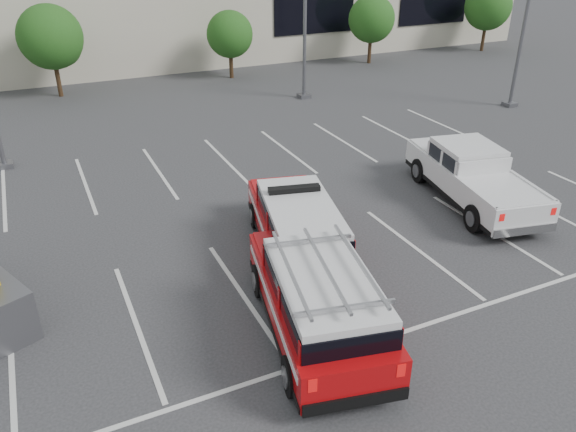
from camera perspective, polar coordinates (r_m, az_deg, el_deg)
name	(u,v)px	position (r m, az deg, el deg)	size (l,w,h in m)	color
ground	(337,272)	(15.32, 5.04, -5.72)	(120.00, 120.00, 0.00)	#2E2E30
stall_markings	(271,206)	(18.82, -1.75, 1.06)	(23.00, 15.00, 0.01)	silver
tree_mid_left	(52,39)	(33.52, -22.81, 16.24)	(3.37, 3.37, 4.85)	#3F2B19
tree_mid_right	(231,36)	(35.56, -5.81, 17.76)	(2.77, 2.77, 3.99)	#3F2B19
tree_right	(372,21)	(39.95, 8.56, 19.04)	(3.07, 3.07, 4.42)	#3F2B19
tree_far_right	(488,8)	(46.13, 19.69, 19.27)	(3.37, 3.37, 4.85)	#3F2B19
light_pole_right	(529,0)	(31.06, 23.27, 19.48)	(0.90, 0.60, 10.24)	#59595E
fire_chief_suv	(297,230)	(15.70, 0.96, -1.42)	(3.18, 5.73, 1.91)	#B2080B
white_pickup	(471,181)	(19.86, 18.13, 3.44)	(3.29, 6.35, 1.86)	silver
ladder_suv	(318,304)	(12.66, 3.08, -8.94)	(3.19, 5.72, 2.13)	#B2080B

